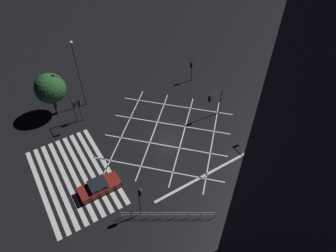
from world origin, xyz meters
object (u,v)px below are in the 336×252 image
(traffic_light_median_north, at_px, (214,99))
(street_tree_near, at_px, (50,90))
(traffic_light_sw_main, at_px, (74,106))
(street_tree_far, at_px, (50,88))
(traffic_light_ne_main, at_px, (262,131))
(traffic_light_se_cross, at_px, (140,197))
(waiting_car, at_px, (99,187))
(street_lamp_west, at_px, (298,197))
(traffic_light_sw_cross, at_px, (80,106))
(traffic_light_nw_cross, at_px, (191,67))
(street_lamp_east, at_px, (77,67))

(traffic_light_median_north, bearing_deg, street_tree_near, -33.23)
(traffic_light_sw_main, distance_m, traffic_light_median_north, 17.65)
(traffic_light_sw_main, bearing_deg, street_tree_far, -157.35)
(traffic_light_ne_main, height_order, traffic_light_se_cross, traffic_light_se_cross)
(traffic_light_median_north, distance_m, waiting_car, 17.81)
(traffic_light_sw_main, distance_m, traffic_light_se_cross, 15.62)
(waiting_car, bearing_deg, street_lamp_west, -45.74)
(traffic_light_sw_cross, distance_m, traffic_light_nw_cross, 17.17)
(street_tree_far, distance_m, waiting_car, 15.08)
(waiting_car, bearing_deg, traffic_light_ne_main, -12.61)
(traffic_light_sw_main, xyz_separation_m, traffic_light_median_north, (7.85, 15.81, -0.30))
(traffic_light_sw_cross, relative_size, street_tree_far, 0.59)
(street_tree_near, bearing_deg, traffic_light_sw_cross, 38.92)
(traffic_light_ne_main, height_order, traffic_light_sw_cross, traffic_light_sw_cross)
(street_lamp_west, bearing_deg, street_lamp_east, -161.56)
(waiting_car, bearing_deg, traffic_light_nw_cross, 29.67)
(traffic_light_nw_cross, bearing_deg, traffic_light_median_north, 75.48)
(traffic_light_ne_main, distance_m, traffic_light_median_north, 7.35)
(traffic_light_nw_cross, distance_m, street_lamp_west, 25.58)
(street_tree_near, bearing_deg, traffic_light_sw_main, 25.73)
(traffic_light_nw_cross, height_order, street_lamp_west, street_lamp_west)
(traffic_light_sw_cross, bearing_deg, street_lamp_east, 62.14)
(traffic_light_median_north, height_order, street_lamp_west, street_lamp_west)
(traffic_light_ne_main, relative_size, traffic_light_sw_cross, 0.97)
(traffic_light_sw_cross, bearing_deg, street_tree_near, 128.92)
(waiting_car, bearing_deg, street_tree_far, 90.04)
(traffic_light_se_cross, relative_size, street_lamp_west, 0.57)
(traffic_light_ne_main, height_order, street_tree_near, street_tree_near)
(traffic_light_nw_cross, bearing_deg, traffic_light_ne_main, 87.62)
(traffic_light_nw_cross, distance_m, traffic_light_se_cross, 23.29)
(traffic_light_sw_cross, bearing_deg, traffic_light_nw_cross, -0.82)
(waiting_car, bearing_deg, traffic_light_se_cross, -62.28)
(traffic_light_sw_cross, xyz_separation_m, waiting_car, (11.37, -2.35, -1.90))
(street_lamp_east, distance_m, street_tree_far, 4.43)
(street_tree_far, xyz_separation_m, waiting_car, (14.68, 0.01, -3.43))
(traffic_light_se_cross, xyz_separation_m, street_tree_near, (-19.26, -2.67, 0.91))
(traffic_light_se_cross, xyz_separation_m, street_lamp_west, (8.61, 10.54, 2.76))
(traffic_light_sw_main, relative_size, street_lamp_east, 0.45)
(traffic_light_sw_cross, height_order, traffic_light_median_north, traffic_light_median_north)
(traffic_light_median_north, bearing_deg, traffic_light_ne_main, 101.58)
(traffic_light_ne_main, relative_size, traffic_light_median_north, 0.87)
(traffic_light_sw_cross, xyz_separation_m, traffic_light_nw_cross, (0.24, 17.17, -0.13))
(street_lamp_east, bearing_deg, traffic_light_se_cross, -4.04)
(traffic_light_ne_main, relative_size, street_lamp_west, 0.46)
(traffic_light_sw_main, height_order, waiting_car, traffic_light_sw_main)
(traffic_light_sw_main, relative_size, street_tree_far, 0.73)
(traffic_light_ne_main, relative_size, traffic_light_se_cross, 0.81)
(traffic_light_median_north, height_order, street_tree_near, street_tree_near)
(traffic_light_median_north, bearing_deg, traffic_light_se_cross, 27.46)
(traffic_light_sw_cross, height_order, traffic_light_se_cross, traffic_light_se_cross)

